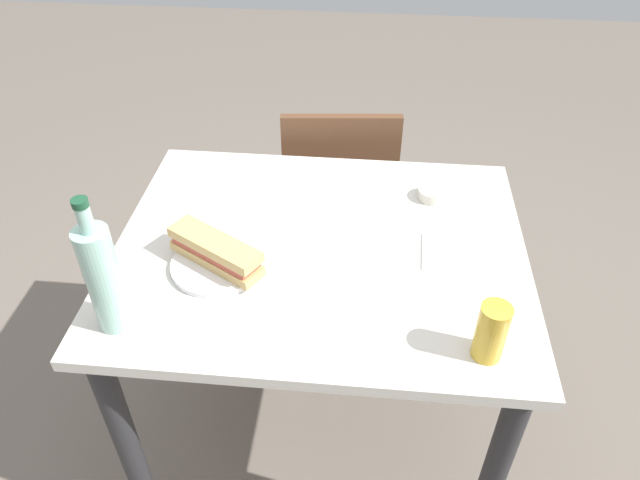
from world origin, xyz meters
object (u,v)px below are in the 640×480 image
dining_table (320,283)px  plate_near (218,264)px  chair_far (339,195)px  olive_bowl (432,194)px  beer_glass (491,332)px  knife_near (229,248)px  baguette_sandwich_near (216,251)px  water_bottle (103,277)px

dining_table → plate_near: (-0.24, -0.10, 0.14)m
chair_far → olive_bowl: (0.28, -0.38, 0.29)m
dining_table → beer_glass: size_ratio=7.62×
dining_table → knife_near: 0.27m
baguette_sandwich_near → water_bottle: size_ratio=0.75×
beer_glass → olive_bowl: 0.56m
baguette_sandwich_near → beer_glass: beer_glass is taller
baguette_sandwich_near → water_bottle: (-0.18, -0.20, 0.09)m
beer_glass → knife_near: bearing=156.2°
beer_glass → dining_table: bearing=140.2°
knife_near → beer_glass: beer_glass is taller
chair_far → beer_glass: bearing=-68.4°
baguette_sandwich_near → water_bottle: 0.28m
dining_table → chair_far: chair_far is taller
baguette_sandwich_near → olive_bowl: 0.63m
water_bottle → baguette_sandwich_near: bearing=48.7°
plate_near → water_bottle: 0.30m
plate_near → knife_near: bearing=71.5°
chair_far → knife_near: bearing=-109.0°
plate_near → knife_near: (0.02, 0.05, 0.01)m
water_bottle → beer_glass: size_ratio=2.45×
chair_far → baguette_sandwich_near: size_ratio=3.49×
dining_table → chair_far: (0.01, 0.62, -0.15)m
dining_table → beer_glass: (0.38, -0.31, 0.20)m
chair_far → olive_bowl: size_ratio=10.84×
dining_table → olive_bowl: olive_bowl is taller
chair_far → beer_glass: beer_glass is taller
dining_table → beer_glass: beer_glass is taller
dining_table → knife_near: bearing=-167.5°
beer_glass → olive_bowl: beer_glass is taller
beer_glass → baguette_sandwich_near: bearing=160.9°
plate_near → baguette_sandwich_near: bearing=-166.0°
knife_near → olive_bowl: 0.59m
plate_near → olive_bowl: 0.63m
chair_far → water_bottle: water_bottle is taller
plate_near → water_bottle: (-0.18, -0.20, 0.13)m
baguette_sandwich_near → beer_glass: bearing=-19.1°
baguette_sandwich_near → chair_far: bearing=71.0°
dining_table → water_bottle: bearing=-144.1°
water_bottle → chair_far: bearing=65.2°
chair_far → baguette_sandwich_near: 0.82m
knife_near → plate_near: bearing=-108.5°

